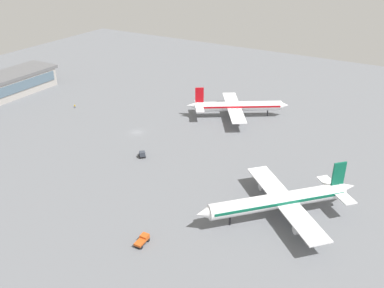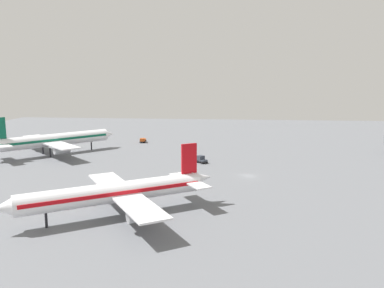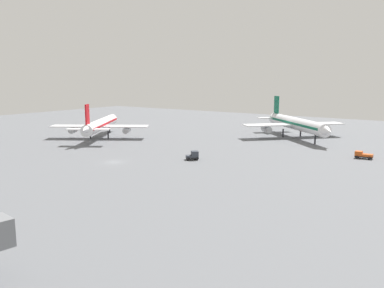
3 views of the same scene
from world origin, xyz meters
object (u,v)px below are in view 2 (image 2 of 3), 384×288
Objects in this scene: airplane_taxiing at (53,140)px; baggage_tug at (202,159)px; pushback_tractor at (143,140)px; airplane_at_gate at (117,192)px.

airplane_taxiing is 52.93m from baggage_tug.
airplane_at_gate is at bearing 6.60° from pushback_tractor.
pushback_tractor is (85.00, 14.25, -3.76)m from airplane_at_gate.
baggage_tug is at bearing 33.76° from pushback_tractor.
airplane_taxiing is 9.92× the size of baggage_tug.
airplane_at_gate is 1.02× the size of airplane_taxiing.
airplane_taxiing reaches higher than baggage_tug.
pushback_tractor is at bearing -113.60° from airplane_at_gate.
airplane_at_gate is at bearing 122.63° from baggage_tug.
airplane_taxiing is at bearing 38.20° from baggage_tug.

